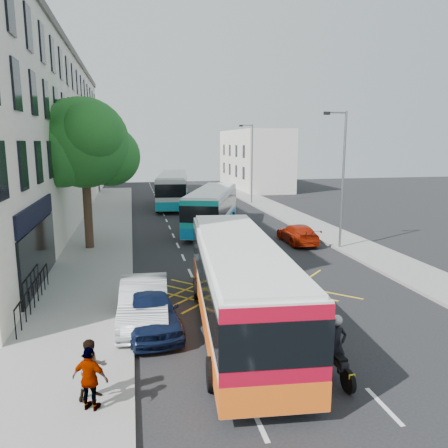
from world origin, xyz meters
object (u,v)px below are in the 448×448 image
distant_car_silver (219,188)px  distant_car_dark (218,187)px  bus_far (173,189)px  distant_car_grey (177,187)px  motorbike (335,349)px  bus_mid (212,208)px  lamp_far (251,160)px  street_tree (84,144)px  parked_car_silver (144,302)px  pedestrian_far (90,379)px  bus_near (239,284)px  parked_car_blue (150,309)px  red_hatchback (298,234)px  pedestrian_near (92,369)px  lamp_near (342,173)px

distant_car_silver → distant_car_dark: distant_car_silver is taller
bus_far → distant_car_grey: (1.65, 12.74, -1.15)m
motorbike → distant_car_grey: 46.46m
bus_mid → lamp_far: bearing=82.1°
street_tree → motorbike: bearing=-64.5°
distant_car_dark → parked_car_silver: bearing=74.8°
bus_far → distant_car_dark: bearing=66.3°
pedestrian_far → distant_car_silver: bearing=-79.8°
motorbike → parked_car_silver: bearing=131.8°
parked_car_silver → distant_car_dark: size_ratio=1.21×
bus_near → distant_car_grey: 42.83m
lamp_far → parked_car_blue: (-11.61, -29.28, -3.87)m
motorbike → red_hatchback: (5.03, 15.63, -0.26)m
motorbike → distant_car_silver: size_ratio=0.49×
bus_mid → pedestrian_near: size_ratio=7.11×
lamp_far → bus_far: bearing=178.8°
parked_car_silver → distant_car_grey: 41.89m
red_hatchback → pedestrian_far: size_ratio=2.71×
lamp_far → distant_car_silver: 10.59m
lamp_near → bus_far: (-8.05, 20.17, -2.87)m
distant_car_silver → pedestrian_near: pedestrian_near is taller
distant_car_grey → distant_car_dark: 5.38m
pedestrian_far → parked_car_blue: bearing=-83.8°
lamp_far → red_hatchback: size_ratio=1.89×
distant_car_grey → motorbike: bearing=-96.5°
pedestrian_near → pedestrian_far: (0.00, -0.47, 0.02)m
parked_car_blue → distant_car_silver: (10.19, 39.03, -0.02)m
lamp_far → lamp_near: bearing=-90.0°
lamp_near → parked_car_silver: lamp_near is taller
distant_car_silver → pedestrian_far: (-11.77, -43.61, 0.21)m
lamp_far → pedestrian_far: 36.54m
lamp_near → bus_mid: (-6.35, 7.62, -3.04)m
motorbike → bus_far: bearing=88.6°
lamp_near → parked_car_silver: (-11.80, -8.64, -3.83)m
distant_car_silver → pedestrian_far: bearing=81.6°
lamp_near → parked_car_silver: bearing=-143.8°
bus_far → distant_car_grey: size_ratio=2.80×
motorbike → street_tree: bearing=112.0°
bus_near → pedestrian_far: 6.13m
bus_near → distant_car_grey: bus_near is taller
lamp_near → bus_near: bearing=-131.2°
distant_car_silver → lamp_near: bearing=99.4°
distant_car_dark → street_tree: bearing=64.2°
motorbike → distant_car_dark: motorbike is taller
bus_far → pedestrian_far: 34.43m
pedestrian_far → bus_mid: bearing=-82.4°
street_tree → bus_mid: (8.36, 4.65, -4.71)m
red_hatchback → pedestrian_near: size_ratio=2.76×
red_hatchback → distant_car_grey: red_hatchback is taller
bus_near → parked_car_blue: bearing=174.3°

